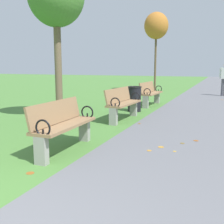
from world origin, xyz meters
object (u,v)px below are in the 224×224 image
object	(u,v)px
park_bench_3	(123,103)
trash_bin	(134,99)
park_bench_2	(63,124)
park_bench_4	(150,93)
tree_2	(156,26)

from	to	relation	value
park_bench_3	trash_bin	xyz separation A→B (m)	(-0.15, 1.56, -0.06)
park_bench_2	park_bench_4	world-z (taller)	same
park_bench_2	park_bench_4	bearing A→B (deg)	90.00
park_bench_3	park_bench_4	xyz separation A→B (m)	(0.00, 3.11, 0.00)
tree_2	trash_bin	bearing A→B (deg)	-81.51
park_bench_2	trash_bin	xyz separation A→B (m)	(-0.15, 4.66, -0.06)
park_bench_3	tree_2	size ratio (longest dim) A/B	0.35
tree_2	park_bench_3	bearing A→B (deg)	-82.04
tree_2	park_bench_4	bearing A→B (deg)	-78.05
park_bench_3	tree_2	xyz separation A→B (m)	(-1.28, 9.18, 3.30)
park_bench_3	park_bench_2	bearing A→B (deg)	-90.00
tree_2	trash_bin	xyz separation A→B (m)	(1.14, -7.62, -3.36)
park_bench_2	park_bench_3	size ratio (longest dim) A/B	0.99
park_bench_4	tree_2	world-z (taller)	tree_2
park_bench_3	tree_2	distance (m)	9.84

